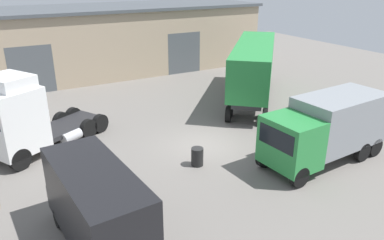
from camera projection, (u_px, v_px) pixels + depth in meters
name	position (u px, v px, depth m)	size (l,w,h in m)	color
ground_plane	(204.00, 145.00, 19.85)	(60.00, 60.00, 0.00)	slate
warehouse_building	(99.00, 40.00, 33.50)	(29.62, 8.90, 5.78)	tan
tractor_unit_white	(21.00, 118.00, 18.09)	(6.71, 5.24, 4.17)	silver
container_trailer_green	(254.00, 64.00, 26.14)	(9.36, 10.02, 3.99)	#28843D
box_truck_green	(327.00, 126.00, 17.63)	(6.61, 2.79, 3.17)	#28843D
delivery_van_black	(96.00, 205.00, 12.14)	(2.35, 5.44, 2.85)	black
oil_drum	(197.00, 157.00, 17.67)	(0.58, 0.58, 0.88)	black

